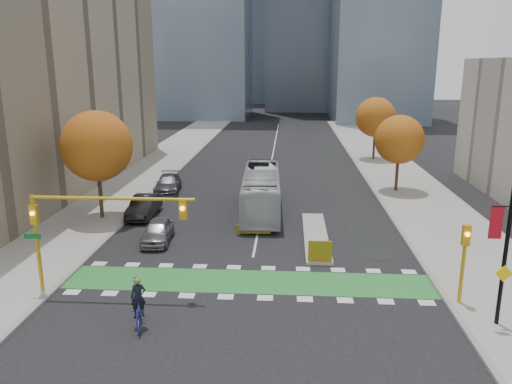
# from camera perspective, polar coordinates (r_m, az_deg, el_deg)

# --- Properties ---
(ground) EXTENTS (300.00, 300.00, 0.00)m
(ground) POSITION_cam_1_polar(r_m,az_deg,el_deg) (26.11, -1.15, -11.56)
(ground) COLOR black
(ground) RESTS_ON ground
(sidewalk_west) EXTENTS (7.00, 120.00, 0.15)m
(sidewalk_west) POSITION_cam_1_polar(r_m,az_deg,el_deg) (47.47, -15.47, 0.01)
(sidewalk_west) COLOR gray
(sidewalk_west) RESTS_ON ground
(sidewalk_east) EXTENTS (7.00, 120.00, 0.15)m
(sidewalk_east) POSITION_cam_1_polar(r_m,az_deg,el_deg) (46.28, 17.97, -0.54)
(sidewalk_east) COLOR gray
(sidewalk_east) RESTS_ON ground
(curb_west) EXTENTS (0.30, 120.00, 0.16)m
(curb_west) POSITION_cam_1_polar(r_m,az_deg,el_deg) (46.44, -11.39, -0.06)
(curb_west) COLOR gray
(curb_west) RESTS_ON ground
(curb_east) EXTENTS (0.30, 120.00, 0.16)m
(curb_east) POSITION_cam_1_polar(r_m,az_deg,el_deg) (45.54, 13.70, -0.47)
(curb_east) COLOR gray
(curb_east) RESTS_ON ground
(bike_crossing) EXTENTS (20.00, 3.00, 0.01)m
(bike_crossing) POSITION_cam_1_polar(r_m,az_deg,el_deg) (27.46, -0.87, -10.19)
(bike_crossing) COLOR #287B32
(bike_crossing) RESTS_ON ground
(centre_line) EXTENTS (0.15, 70.00, 0.01)m
(centre_line) POSITION_cam_1_polar(r_m,az_deg,el_deg) (64.44, 1.90, 4.16)
(centre_line) COLOR silver
(centre_line) RESTS_ON ground
(bike_lane_paint) EXTENTS (2.50, 50.00, 0.01)m
(bike_lane_paint) POSITION_cam_1_polar(r_m,az_deg,el_deg) (54.87, 9.40, 2.16)
(bike_lane_paint) COLOR black
(bike_lane_paint) RESTS_ON ground
(median_island) EXTENTS (1.60, 10.00, 0.16)m
(median_island) POSITION_cam_1_polar(r_m,az_deg,el_deg) (34.37, 6.83, -5.00)
(median_island) COLOR gray
(median_island) RESTS_ON ground
(hazard_board) EXTENTS (1.40, 0.12, 1.30)m
(hazard_board) POSITION_cam_1_polar(r_m,az_deg,el_deg) (29.62, 7.34, -6.76)
(hazard_board) COLOR yellow
(hazard_board) RESTS_ON median_island
(building_west) EXTENTS (16.00, 44.00, 25.00)m
(building_west) POSITION_cam_1_polar(r_m,az_deg,el_deg) (52.35, -26.94, 14.05)
(building_west) COLOR gray
(building_west) RESTS_ON ground
(tree_west) EXTENTS (5.20, 5.20, 8.22)m
(tree_west) POSITION_cam_1_polar(r_m,az_deg,el_deg) (38.52, -17.74, 5.02)
(tree_west) COLOR #332114
(tree_west) RESTS_ON ground
(tree_east_near) EXTENTS (4.40, 4.40, 7.08)m
(tree_east_near) POSITION_cam_1_polar(r_m,az_deg,el_deg) (46.93, 16.06, 5.78)
(tree_east_near) COLOR #332114
(tree_east_near) RESTS_ON ground
(tree_east_far) EXTENTS (4.80, 4.80, 7.65)m
(tree_east_far) POSITION_cam_1_polar(r_m,az_deg,el_deg) (62.58, 13.51, 8.31)
(tree_east_far) COLOR #332114
(tree_east_far) RESTS_ON ground
(traffic_signal_west) EXTENTS (8.53, 0.56, 5.20)m
(traffic_signal_west) POSITION_cam_1_polar(r_m,az_deg,el_deg) (26.03, -18.98, -2.91)
(traffic_signal_west) COLOR #BF9914
(traffic_signal_west) RESTS_ON ground
(traffic_signal_east) EXTENTS (0.35, 0.43, 4.10)m
(traffic_signal_east) POSITION_cam_1_polar(r_m,az_deg,el_deg) (25.89, 22.71, -6.39)
(traffic_signal_east) COLOR #BF9914
(traffic_signal_east) RESTS_ON ground
(banner_lamppost) EXTENTS (1.65, 0.36, 8.28)m
(banner_lamppost) POSITION_cam_1_polar(r_m,az_deg,el_deg) (23.91, 26.91, -3.78)
(banner_lamppost) COLOR black
(banner_lamppost) RESTS_ON ground
(cyclist) EXTENTS (1.24, 2.18, 2.38)m
(cyclist) POSITION_cam_1_polar(r_m,az_deg,el_deg) (23.39, -13.21, -13.06)
(cyclist) COLOR navy
(cyclist) RESTS_ON ground
(bus) EXTENTS (3.29, 12.20, 3.37)m
(bus) POSITION_cam_1_polar(r_m,az_deg,el_deg) (39.50, 0.61, 0.11)
(bus) COLOR #B0B5B8
(bus) RESTS_ON ground
(parked_car_a) EXTENTS (2.05, 4.46, 1.48)m
(parked_car_a) POSITION_cam_1_polar(r_m,az_deg,el_deg) (33.69, -11.17, -4.39)
(parked_car_a) COLOR gray
(parked_car_a) RESTS_ON ground
(parked_car_b) EXTENTS (1.74, 4.93, 1.62)m
(parked_car_b) POSITION_cam_1_polar(r_m,az_deg,el_deg) (39.39, -12.68, -1.61)
(parked_car_b) COLOR black
(parked_car_b) RESTS_ON ground
(parked_car_c) EXTENTS (2.74, 5.52, 1.54)m
(parked_car_c) POSITION_cam_1_polar(r_m,az_deg,el_deg) (46.64, -10.04, 0.95)
(parked_car_c) COLOR #4E4E53
(parked_car_c) RESTS_ON ground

